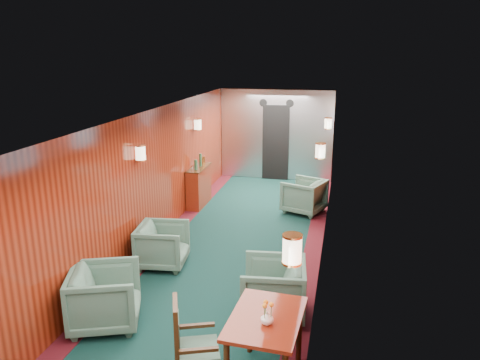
{
  "coord_description": "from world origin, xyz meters",
  "views": [
    {
      "loc": [
        1.76,
        -6.28,
        3.4
      ],
      "look_at": [
        0.0,
        1.54,
        1.15
      ],
      "focal_mm": 35.0,
      "sensor_mm": 36.0,
      "label": 1
    }
  ],
  "objects_px": {
    "dining_table": "(266,327)",
    "armchair_left_near": "(105,297)",
    "credenza": "(199,186)",
    "armchair_left_far": "(163,245)",
    "armchair_right_near": "(273,289)",
    "side_chair": "(188,341)",
    "armchair_right_far": "(304,196)"
  },
  "relations": [
    {
      "from": "dining_table",
      "to": "armchair_left_near",
      "type": "distance_m",
      "value": 2.25
    },
    {
      "from": "credenza",
      "to": "armchair_left_near",
      "type": "bearing_deg",
      "value": -86.62
    },
    {
      "from": "armchair_left_far",
      "to": "armchair_right_near",
      "type": "relative_size",
      "value": 0.93
    },
    {
      "from": "dining_table",
      "to": "credenza",
      "type": "bearing_deg",
      "value": 117.5
    },
    {
      "from": "dining_table",
      "to": "side_chair",
      "type": "height_order",
      "value": "side_chair"
    },
    {
      "from": "side_chair",
      "to": "dining_table",
      "type": "bearing_deg",
      "value": -2.1
    },
    {
      "from": "dining_table",
      "to": "side_chair",
      "type": "xyz_separation_m",
      "value": [
        -0.75,
        -0.26,
        -0.1
      ]
    },
    {
      "from": "side_chair",
      "to": "armchair_left_near",
      "type": "bearing_deg",
      "value": 127.61
    },
    {
      "from": "side_chair",
      "to": "credenza",
      "type": "xyz_separation_m",
      "value": [
        -1.68,
        5.67,
        -0.08
      ]
    },
    {
      "from": "armchair_left_far",
      "to": "dining_table",
      "type": "bearing_deg",
      "value": -145.29
    },
    {
      "from": "armchair_right_far",
      "to": "credenza",
      "type": "bearing_deg",
      "value": -68.42
    },
    {
      "from": "side_chair",
      "to": "credenza",
      "type": "height_order",
      "value": "credenza"
    },
    {
      "from": "dining_table",
      "to": "armchair_right_far",
      "type": "height_order",
      "value": "dining_table"
    },
    {
      "from": "dining_table",
      "to": "armchair_right_near",
      "type": "distance_m",
      "value": 1.32
    },
    {
      "from": "armchair_left_far",
      "to": "armchair_right_far",
      "type": "height_order",
      "value": "armchair_right_far"
    },
    {
      "from": "dining_table",
      "to": "armchair_right_near",
      "type": "bearing_deg",
      "value": 98.57
    },
    {
      "from": "credenza",
      "to": "armchair_right_near",
      "type": "relative_size",
      "value": 1.4
    },
    {
      "from": "dining_table",
      "to": "armchair_left_near",
      "type": "height_order",
      "value": "armchair_left_near"
    },
    {
      "from": "credenza",
      "to": "armchair_right_far",
      "type": "relative_size",
      "value": 1.45
    },
    {
      "from": "credenza",
      "to": "armchair_right_near",
      "type": "distance_m",
      "value": 4.73
    },
    {
      "from": "dining_table",
      "to": "armchair_right_near",
      "type": "relative_size",
      "value": 1.28
    },
    {
      "from": "armchair_left_far",
      "to": "armchair_right_near",
      "type": "bearing_deg",
      "value": -125.15
    },
    {
      "from": "side_chair",
      "to": "credenza",
      "type": "bearing_deg",
      "value": 85.54
    },
    {
      "from": "armchair_left_near",
      "to": "armchair_right_far",
      "type": "xyz_separation_m",
      "value": [
        2.05,
        4.85,
        -0.02
      ]
    },
    {
      "from": "armchair_right_near",
      "to": "armchair_left_near",
      "type": "bearing_deg",
      "value": -77.54
    },
    {
      "from": "credenza",
      "to": "armchair_right_far",
      "type": "distance_m",
      "value": 2.34
    },
    {
      "from": "credenza",
      "to": "armchair_right_far",
      "type": "bearing_deg",
      "value": 0.81
    },
    {
      "from": "side_chair",
      "to": "armchair_left_far",
      "type": "xyz_separation_m",
      "value": [
        -1.33,
        2.61,
        -0.19
      ]
    },
    {
      "from": "armchair_right_near",
      "to": "armchair_right_far",
      "type": "distance_m",
      "value": 4.15
    },
    {
      "from": "armchair_left_far",
      "to": "armchair_right_near",
      "type": "distance_m",
      "value": 2.23
    },
    {
      "from": "armchair_left_near",
      "to": "armchair_right_near",
      "type": "xyz_separation_m",
      "value": [
        2.03,
        0.7,
        -0.01
      ]
    },
    {
      "from": "side_chair",
      "to": "armchair_left_near",
      "type": "xyz_separation_m",
      "value": [
        -1.4,
        0.85,
        -0.15
      ]
    }
  ]
}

